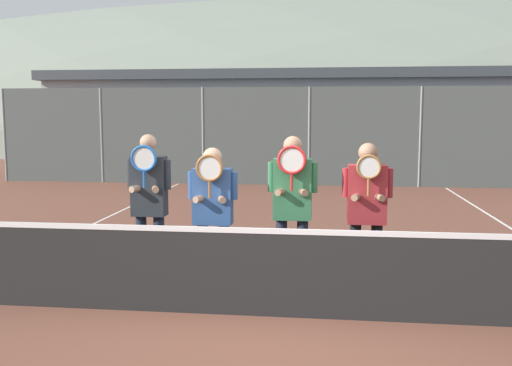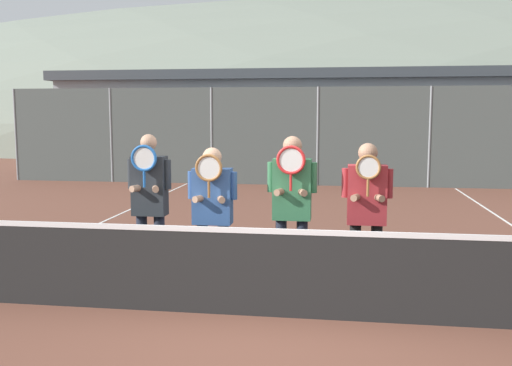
{
  "view_description": "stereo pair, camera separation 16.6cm",
  "coord_description": "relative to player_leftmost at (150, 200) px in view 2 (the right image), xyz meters",
  "views": [
    {
      "loc": [
        0.5,
        -5.73,
        2.11
      ],
      "look_at": [
        -0.32,
        0.97,
        1.29
      ],
      "focal_mm": 40.0,
      "sensor_mm": 36.0,
      "label": 1
    },
    {
      "loc": [
        0.67,
        -5.71,
        2.11
      ],
      "look_at": [
        -0.32,
        0.97,
        1.29
      ],
      "focal_mm": 40.0,
      "sensor_mm": 36.0,
      "label": 2
    }
  ],
  "objects": [
    {
      "name": "player_center_left",
      "position": [
        0.79,
        -0.07,
        -0.05
      ],
      "size": [
        0.59,
        0.34,
        1.72
      ],
      "color": "#232838",
      "rests_on": "ground_plane"
    },
    {
      "name": "fence_back",
      "position": [
        1.59,
        10.36,
        0.36
      ],
      "size": [
        19.19,
        0.06,
        2.9
      ],
      "color": "gray",
      "rests_on": "ground_plane"
    },
    {
      "name": "player_leftmost",
      "position": [
        0.0,
        0.0,
        0.0
      ],
      "size": [
        0.54,
        0.34,
        1.87
      ],
      "color": "#232838",
      "rests_on": "ground_plane"
    },
    {
      "name": "court_line_left_sideline",
      "position": [
        -2.34,
        2.21,
        -1.08
      ],
      "size": [
        0.05,
        16.0,
        0.01
      ],
      "primitive_type": "cube",
      "color": "white",
      "rests_on": "ground_plane"
    },
    {
      "name": "car_far_left",
      "position": [
        -3.6,
        12.6,
        -0.15
      ],
      "size": [
        4.43,
        2.05,
        1.84
      ],
      "color": "slate",
      "rests_on": "ground_plane"
    },
    {
      "name": "ground_plane",
      "position": [
        1.59,
        -0.79,
        -1.09
      ],
      "size": [
        120.0,
        120.0,
        0.0
      ],
      "primitive_type": "plane",
      "color": "brown"
    },
    {
      "name": "tennis_net",
      "position": [
        1.59,
        -0.79,
        -0.6
      ],
      "size": [
        10.57,
        0.09,
        1.04
      ],
      "color": "gray",
      "rests_on": "ground_plane"
    },
    {
      "name": "clubhouse_building",
      "position": [
        0.27,
        16.81,
        0.8
      ],
      "size": [
        18.49,
        5.5,
        3.74
      ],
      "color": "#9EA3A8",
      "rests_on": "ground_plane"
    },
    {
      "name": "player_center_right",
      "position": [
        1.71,
        0.0,
        0.02
      ],
      "size": [
        0.57,
        0.34,
        1.86
      ],
      "color": "#232838",
      "rests_on": "ground_plane"
    },
    {
      "name": "car_center",
      "position": [
        7.07,
        12.78,
        -0.19
      ],
      "size": [
        4.6,
        1.97,
        1.76
      ],
      "color": "slate",
      "rests_on": "ground_plane"
    },
    {
      "name": "car_left_of_center",
      "position": [
        1.69,
        12.59,
        -0.19
      ],
      "size": [
        4.66,
        1.99,
        1.74
      ],
      "color": "silver",
      "rests_on": "ground_plane"
    },
    {
      "name": "hill_distant",
      "position": [
        1.59,
        51.0,
        -1.09
      ],
      "size": [
        121.09,
        67.27,
        23.54
      ],
      "color": "gray",
      "rests_on": "ground_plane"
    },
    {
      "name": "player_rightmost",
      "position": [
        2.56,
        0.03,
        -0.03
      ],
      "size": [
        0.57,
        0.34,
        1.78
      ],
      "color": "black",
      "rests_on": "ground_plane"
    }
  ]
}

